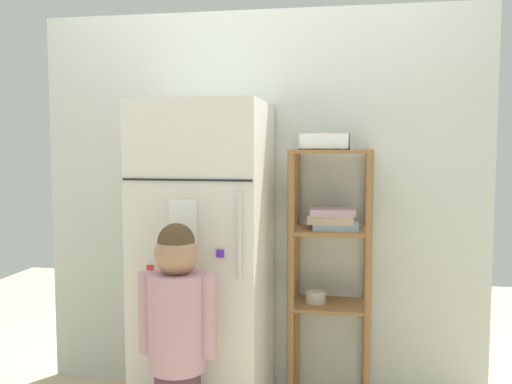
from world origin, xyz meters
TOP-DOWN VIEW (x-y plane):
  - kitchen_wall_back at (0.00, 0.36)m, footprint 2.41×0.03m
  - refrigerator at (-0.21, 0.02)m, footprint 0.60×0.65m
  - child_standing at (-0.21, -0.44)m, footprint 0.33×0.25m
  - pantry_shelf_unit at (0.40, 0.17)m, footprint 0.40×0.30m
  - fruit_bin at (0.35, 0.17)m, footprint 0.24×0.20m

SIDE VIEW (x-z plane):
  - child_standing at x=-0.21m, z-range 0.11..1.15m
  - refrigerator at x=-0.21m, z-range 0.00..1.56m
  - pantry_shelf_unit at x=0.40m, z-range 0.16..1.49m
  - kitchen_wall_back at x=0.00m, z-range 0.00..2.06m
  - fruit_bin at x=0.35m, z-range 1.32..1.41m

